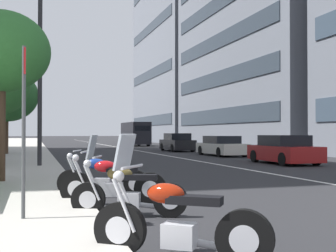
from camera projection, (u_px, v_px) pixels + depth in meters
lane_centre_stripe at (126, 149)px, 40.48m from camera, size 110.00×0.16×0.01m
motorcycle_under_tarp at (176, 223)px, 4.98m from camera, size 1.37×1.82×1.49m
motorcycle_second_in_row at (127, 192)px, 7.65m from camera, size 0.93×1.99×1.46m
motorcycle_far_end_row at (112, 184)px, 8.90m from camera, size 0.89×2.14×1.12m
motorcycle_nearest_camera at (102, 179)px, 10.04m from camera, size 0.97×2.06×1.09m
car_far_down_avenue at (284, 150)px, 20.79m from camera, size 4.16×1.99×1.38m
car_mid_block_traffic at (222, 146)px, 28.00m from camera, size 4.61×1.92×1.30m
car_approaching_light at (177, 143)px, 35.08m from camera, size 4.63×1.92×1.46m
delivery_van_ahead at (135, 133)px, 48.87m from camera, size 5.99×2.26×2.68m
parking_sign_by_curb at (24, 115)px, 6.77m from camera, size 0.32×0.06×2.73m
street_lamp_with_banners at (50, 43)px, 17.92m from camera, size 1.26×2.76×8.50m
street_tree_far_plaza at (2, 52)px, 12.04m from camera, size 2.68×2.68×4.78m
street_tree_mid_sidewalk at (7, 96)px, 27.76m from camera, size 3.97×3.97×5.45m
office_tower_mid_left at (203, 13)px, 70.76m from camera, size 25.03×18.12×42.69m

